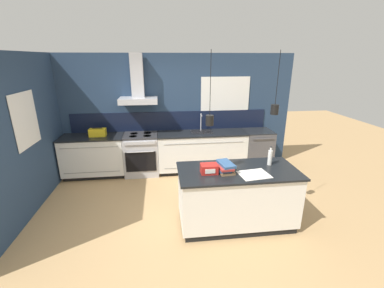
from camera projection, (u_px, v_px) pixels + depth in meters
name	position (u px, v px, depth m)	size (l,w,h in m)	color
ground_plane	(178.00, 212.00, 4.37)	(16.00, 16.00, 0.00)	tan
wall_back	(169.00, 111.00, 5.81)	(5.60, 2.53, 2.60)	navy
wall_left	(30.00, 132.00, 4.32)	(0.08, 3.80, 2.60)	navy
counter_run_left	(94.00, 156.00, 5.61)	(1.32, 0.64, 0.91)	black
counter_run_sink	(202.00, 151.00, 5.89)	(2.00, 0.64, 1.31)	black
oven_range	(142.00, 154.00, 5.73)	(0.74, 0.66, 0.91)	#B5B5BA
dishwasher	(257.00, 149.00, 6.04)	(0.63, 0.65, 0.91)	#4C4C51
kitchen_island	(237.00, 197.00, 3.97)	(1.80, 0.87, 0.91)	black
bottle_on_island	(270.00, 157.00, 3.98)	(0.07, 0.07, 0.30)	silver
book_stack	(225.00, 167.00, 3.74)	(0.25, 0.36, 0.14)	olive
red_supply_box	(209.00, 169.00, 3.71)	(0.24, 0.18, 0.13)	red
paper_pile	(254.00, 174.00, 3.67)	(0.46, 0.39, 0.01)	silver
yellow_toolbox	(98.00, 132.00, 5.46)	(0.34, 0.18, 0.19)	gold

